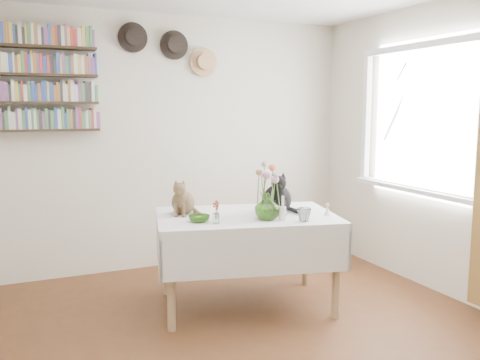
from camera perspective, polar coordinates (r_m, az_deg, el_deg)
name	(u,v)px	position (r m, az deg, el deg)	size (l,w,h in m)	color
room	(260,167)	(3.00, 2.27, 1.52)	(4.08, 4.58, 2.58)	#573718
window	(420,131)	(4.78, 19.51, 5.25)	(0.12, 1.52, 1.32)	white
dining_table	(246,237)	(4.09, 0.72, -6.45)	(1.58, 1.20, 0.75)	white
tabby_cat	(183,196)	(4.07, -6.41, -1.76)	(0.20, 0.25, 0.30)	brown
black_cat	(278,191)	(4.10, 4.24, -1.28)	(0.23, 0.30, 0.35)	black
flower_vase	(267,206)	(3.86, 3.09, -2.98)	(0.19, 0.19, 0.20)	#76B844
green_bowl	(199,219)	(3.80, -4.60, -4.34)	(0.16, 0.16, 0.05)	#76B844
drinking_glass	(304,215)	(3.83, 7.18, -3.88)	(0.11, 0.11, 0.10)	white
candlestick	(283,212)	(3.84, 4.81, -3.62)	(0.05, 0.05, 0.19)	white
berry_jar	(216,212)	(3.72, -2.71, -3.63)	(0.05, 0.05, 0.19)	white
porcelain_figurine	(327,210)	(4.07, 9.79, -3.33)	(0.05, 0.05, 0.10)	white
flower_bouquet	(267,175)	(3.83, 3.06, 0.55)	(0.17, 0.13, 0.39)	#4C7233
bookshelf_unit	(38,79)	(4.84, -21.73, 10.46)	(1.00, 0.16, 0.91)	#312315
wall_hats	(171,48)	(5.10, -7.71, 14.46)	(0.98, 0.09, 0.48)	black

